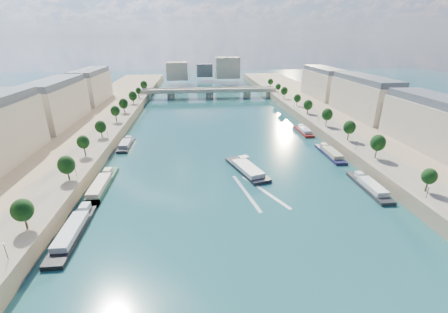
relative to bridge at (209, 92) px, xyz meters
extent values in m
plane|color=#0B3033|center=(0.00, -128.88, -5.08)|extent=(700.00, 700.00, 0.00)
cube|color=#9E8460|center=(-72.00, -128.88, -2.58)|extent=(44.00, 520.00, 5.00)
cube|color=#9E8460|center=(72.00, -128.88, -2.58)|extent=(44.00, 520.00, 5.00)
cube|color=gray|center=(-57.00, -128.88, -0.03)|extent=(14.00, 520.00, 0.10)
cube|color=gray|center=(57.00, -128.88, -0.03)|extent=(14.00, 520.00, 0.10)
cylinder|color=#382B1E|center=(-55.00, -186.88, 1.83)|extent=(0.50, 0.50, 3.82)
ellipsoid|color=black|center=(-55.00, -186.88, 5.42)|extent=(4.80, 4.80, 5.52)
cylinder|color=#382B1E|center=(-55.00, -162.88, 1.83)|extent=(0.50, 0.50, 3.82)
ellipsoid|color=black|center=(-55.00, -162.88, 5.42)|extent=(4.80, 4.80, 5.52)
cylinder|color=#382B1E|center=(-55.00, -138.88, 1.83)|extent=(0.50, 0.50, 3.82)
ellipsoid|color=black|center=(-55.00, -138.88, 5.42)|extent=(4.80, 4.80, 5.52)
cylinder|color=#382B1E|center=(-55.00, -114.88, 1.83)|extent=(0.50, 0.50, 3.82)
ellipsoid|color=black|center=(-55.00, -114.88, 5.42)|extent=(4.80, 4.80, 5.52)
cylinder|color=#382B1E|center=(-55.00, -90.88, 1.83)|extent=(0.50, 0.50, 3.82)
ellipsoid|color=black|center=(-55.00, -90.88, 5.42)|extent=(4.80, 4.80, 5.52)
cylinder|color=#382B1E|center=(-55.00, -66.88, 1.83)|extent=(0.50, 0.50, 3.82)
ellipsoid|color=black|center=(-55.00, -66.88, 5.42)|extent=(4.80, 4.80, 5.52)
cylinder|color=#382B1E|center=(-55.00, -42.88, 1.83)|extent=(0.50, 0.50, 3.82)
ellipsoid|color=black|center=(-55.00, -42.88, 5.42)|extent=(4.80, 4.80, 5.52)
cylinder|color=#382B1E|center=(-55.00, -18.88, 1.83)|extent=(0.50, 0.50, 3.82)
ellipsoid|color=black|center=(-55.00, -18.88, 5.42)|extent=(4.80, 4.80, 5.52)
cylinder|color=#382B1E|center=(-55.00, 5.12, 1.83)|extent=(0.50, 0.50, 3.82)
ellipsoid|color=black|center=(-55.00, 5.12, 5.42)|extent=(4.80, 4.80, 5.52)
cylinder|color=#382B1E|center=(55.00, -178.88, 1.83)|extent=(0.50, 0.50, 3.82)
ellipsoid|color=black|center=(55.00, -178.88, 5.42)|extent=(4.80, 4.80, 5.52)
cylinder|color=#382B1E|center=(55.00, -154.88, 1.83)|extent=(0.50, 0.50, 3.82)
ellipsoid|color=black|center=(55.00, -154.88, 5.42)|extent=(4.80, 4.80, 5.52)
cylinder|color=#382B1E|center=(55.00, -130.88, 1.83)|extent=(0.50, 0.50, 3.82)
ellipsoid|color=black|center=(55.00, -130.88, 5.42)|extent=(4.80, 4.80, 5.52)
cylinder|color=#382B1E|center=(55.00, -106.88, 1.83)|extent=(0.50, 0.50, 3.82)
ellipsoid|color=black|center=(55.00, -106.88, 5.42)|extent=(4.80, 4.80, 5.52)
cylinder|color=#382B1E|center=(55.00, -82.88, 1.83)|extent=(0.50, 0.50, 3.82)
ellipsoid|color=black|center=(55.00, -82.88, 5.42)|extent=(4.80, 4.80, 5.52)
cylinder|color=#382B1E|center=(55.00, -58.88, 1.83)|extent=(0.50, 0.50, 3.82)
ellipsoid|color=black|center=(55.00, -58.88, 5.42)|extent=(4.80, 4.80, 5.52)
cylinder|color=#382B1E|center=(55.00, -34.88, 1.83)|extent=(0.50, 0.50, 3.82)
ellipsoid|color=black|center=(55.00, -34.88, 5.42)|extent=(4.80, 4.80, 5.52)
cylinder|color=#382B1E|center=(55.00, -10.88, 1.83)|extent=(0.50, 0.50, 3.82)
ellipsoid|color=black|center=(55.00, -10.88, 5.42)|extent=(4.80, 4.80, 5.52)
cylinder|color=#382B1E|center=(55.00, 13.12, 1.83)|extent=(0.50, 0.50, 3.82)
ellipsoid|color=black|center=(55.00, 13.12, 5.42)|extent=(4.80, 4.80, 5.52)
cylinder|color=black|center=(-52.50, -198.88, 1.92)|extent=(0.14, 0.14, 4.00)
sphere|color=#FFE5B2|center=(-52.50, -198.88, 4.02)|extent=(0.36, 0.36, 0.36)
cylinder|color=black|center=(-52.50, -158.88, 1.92)|extent=(0.14, 0.14, 4.00)
sphere|color=#FFE5B2|center=(-52.50, -158.88, 4.02)|extent=(0.36, 0.36, 0.36)
cylinder|color=black|center=(-52.50, -118.88, 1.92)|extent=(0.14, 0.14, 4.00)
sphere|color=#FFE5B2|center=(-52.50, -118.88, 4.02)|extent=(0.36, 0.36, 0.36)
cylinder|color=black|center=(-52.50, -78.88, 1.92)|extent=(0.14, 0.14, 4.00)
sphere|color=#FFE5B2|center=(-52.50, -78.88, 4.02)|extent=(0.36, 0.36, 0.36)
cylinder|color=black|center=(-52.50, -38.88, 1.92)|extent=(0.14, 0.14, 4.00)
sphere|color=#FFE5B2|center=(-52.50, -38.88, 4.02)|extent=(0.36, 0.36, 0.36)
cylinder|color=black|center=(52.50, -183.88, 1.92)|extent=(0.14, 0.14, 4.00)
sphere|color=#FFE5B2|center=(52.50, -183.88, 4.02)|extent=(0.36, 0.36, 0.36)
cylinder|color=black|center=(52.50, -143.88, 1.92)|extent=(0.14, 0.14, 4.00)
sphere|color=#FFE5B2|center=(52.50, -143.88, 4.02)|extent=(0.36, 0.36, 0.36)
cylinder|color=black|center=(52.50, -103.88, 1.92)|extent=(0.14, 0.14, 4.00)
sphere|color=#FFE5B2|center=(52.50, -103.88, 4.02)|extent=(0.36, 0.36, 0.36)
cylinder|color=black|center=(52.50, -63.88, 1.92)|extent=(0.14, 0.14, 4.00)
sphere|color=#FFE5B2|center=(52.50, -63.88, 4.02)|extent=(0.36, 0.36, 0.36)
cylinder|color=black|center=(52.50, -23.88, 1.92)|extent=(0.14, 0.14, 4.00)
sphere|color=#FFE5B2|center=(52.50, -23.88, 4.02)|extent=(0.36, 0.36, 0.36)
cube|color=beige|center=(-85.00, -87.88, 9.92)|extent=(16.00, 52.00, 20.00)
cube|color=#474C54|center=(-85.00, -87.88, 21.52)|extent=(14.72, 50.44, 3.20)
cube|color=beige|center=(-85.00, -29.88, 9.92)|extent=(16.00, 52.00, 20.00)
cube|color=#474C54|center=(-85.00, -29.88, 21.52)|extent=(14.72, 50.44, 3.20)
cube|color=beige|center=(85.00, -145.88, 9.92)|extent=(16.00, 52.00, 20.00)
cube|color=#474C54|center=(85.00, -145.88, 21.52)|extent=(14.72, 50.44, 3.20)
cube|color=beige|center=(85.00, -87.88, 9.92)|extent=(16.00, 52.00, 20.00)
cube|color=#474C54|center=(85.00, -87.88, 21.52)|extent=(14.72, 50.44, 3.20)
cube|color=beige|center=(85.00, -29.88, 9.92)|extent=(16.00, 52.00, 20.00)
cube|color=#474C54|center=(85.00, -29.88, 21.52)|extent=(14.72, 50.44, 3.20)
cube|color=beige|center=(-30.00, 81.12, 8.92)|extent=(22.00, 18.00, 18.00)
cube|color=beige|center=(25.00, 91.12, 10.92)|extent=(26.00, 20.00, 22.00)
cube|color=#474C54|center=(0.00, 106.12, 6.92)|extent=(18.00, 16.00, 14.00)
cube|color=#C1B79E|center=(0.00, 0.00, 1.12)|extent=(112.00, 11.00, 2.20)
cube|color=#C1B79E|center=(0.00, -5.00, 2.62)|extent=(112.00, 0.80, 0.90)
cube|color=#C1B79E|center=(0.00, 5.00, 2.62)|extent=(112.00, 0.80, 0.90)
cylinder|color=#C1B79E|center=(-32.00, 0.00, -2.58)|extent=(6.40, 6.40, 5.00)
cylinder|color=#C1B79E|center=(0.00, 0.00, -2.58)|extent=(6.40, 6.40, 5.00)
cylinder|color=#C1B79E|center=(32.00, 0.00, -2.58)|extent=(6.40, 6.40, 5.00)
cube|color=#C1B79E|center=(-52.00, 0.00, -2.58)|extent=(6.00, 12.00, 5.00)
cube|color=#C1B79E|center=(52.00, 0.00, -2.58)|extent=(6.00, 12.00, 5.00)
cube|color=black|center=(6.53, -148.99, -4.79)|extent=(14.48, 26.14, 1.80)
cube|color=white|center=(6.53, -151.00, -3.08)|extent=(10.58, 17.36, 1.62)
cube|color=white|center=(6.53, -141.44, -2.99)|extent=(4.34, 3.97, 1.80)
cube|color=silver|center=(3.33, -165.99, -5.06)|extent=(6.00, 25.77, 0.04)
cube|color=silver|center=(9.73, -165.99, -5.06)|extent=(11.95, 24.12, 0.04)
cube|color=black|center=(-45.50, -182.84, -4.78)|extent=(5.00, 29.08, 1.80)
cube|color=silver|center=(-45.50, -185.17, -3.08)|extent=(4.10, 15.99, 1.60)
cube|color=silver|center=(-45.50, -174.12, -2.98)|extent=(2.50, 3.49, 1.80)
cube|color=#1C462F|center=(-45.50, -157.50, -4.78)|extent=(5.00, 29.08, 1.80)
cube|color=beige|center=(-45.50, -159.82, -3.08)|extent=(4.10, 15.99, 1.60)
cube|color=beige|center=(-45.50, -148.77, -2.98)|extent=(2.50, 3.49, 1.80)
cube|color=#232325|center=(-45.50, -115.88, -4.78)|extent=(5.00, 19.90, 1.80)
cube|color=#93949B|center=(-45.50, -117.47, -3.08)|extent=(4.10, 10.94, 1.60)
cube|color=#93949B|center=(-45.50, -109.91, -2.98)|extent=(2.50, 2.39, 1.80)
cube|color=#272729|center=(45.50, -167.60, -4.78)|extent=(5.00, 22.83, 1.80)
cube|color=silver|center=(45.50, -169.42, -3.08)|extent=(4.10, 12.56, 1.60)
cube|color=silver|center=(45.50, -160.75, -2.98)|extent=(2.50, 2.74, 1.80)
cube|color=#1C1B3B|center=(45.50, -136.47, -4.78)|extent=(5.00, 22.93, 1.80)
cube|color=#C5BB94|center=(45.50, -138.31, -3.08)|extent=(4.10, 12.61, 1.60)
cube|color=#C5BB94|center=(45.50, -129.59, -2.98)|extent=(2.50, 2.75, 1.80)
cube|color=maroon|center=(45.50, -103.28, -4.78)|extent=(5.00, 18.76, 1.80)
cube|color=#B2B7BF|center=(45.50, -104.78, -3.08)|extent=(4.10, 10.32, 1.60)
cube|color=#B2B7BF|center=(45.50, -97.65, -2.98)|extent=(2.50, 2.25, 1.80)
camera|label=1|loc=(-12.52, -252.94, 43.25)|focal=24.00mm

